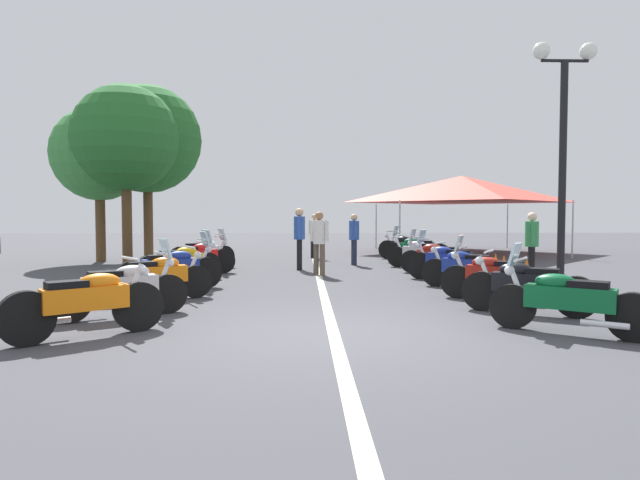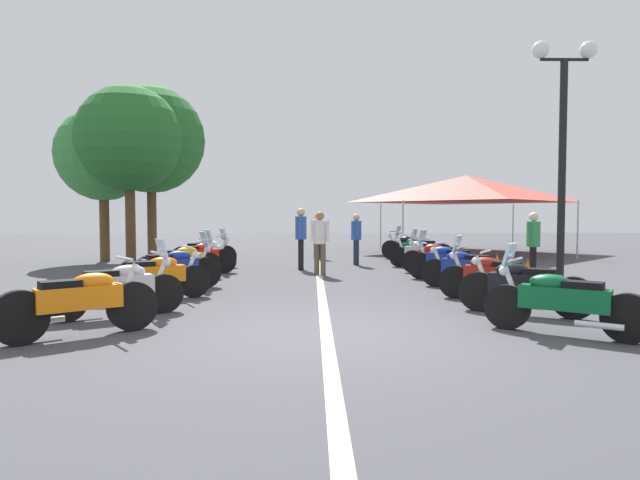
{
  "view_description": "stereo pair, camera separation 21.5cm",
  "coord_description": "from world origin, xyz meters",
  "px_view_note": "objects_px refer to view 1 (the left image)",
  "views": [
    {
      "loc": [
        -7.16,
        0.41,
        1.58
      ],
      "look_at": [
        5.86,
        0.0,
        0.98
      ],
      "focal_mm": 30.57,
      "sensor_mm": 36.0,
      "label": 1
    },
    {
      "loc": [
        -7.16,
        0.19,
        1.58
      ],
      "look_at": [
        5.86,
        0.0,
        0.98
      ],
      "focal_mm": 30.57,
      "sensor_mm": 36.0,
      "label": 2
    }
  ],
  "objects_px": {
    "traffic_cone_2": "(496,265)",
    "motorcycle_left_row_3": "(172,268)",
    "roadside_tree_1": "(147,140)",
    "motorcycle_right_row_3": "(466,268)",
    "motorcycle_right_row_6": "(422,253)",
    "bystander_4": "(354,235)",
    "motorcycle_right_row_0": "(567,300)",
    "traffic_cone_1": "(504,268)",
    "motorcycle_right_row_1": "(526,285)",
    "roadside_tree_2": "(99,154)",
    "bystander_0": "(319,238)",
    "bystander_1": "(532,240)",
    "event_tent": "(462,189)",
    "motorcycle_left_row_0": "(87,302)",
    "motorcycle_left_row_2": "(156,276)",
    "motorcycle_right_row_2": "(494,276)",
    "motorcycle_right_row_8": "(407,246)",
    "roadside_tree_0": "(126,139)",
    "bystander_3": "(299,234)",
    "motorcycle_left_row_1": "(123,288)",
    "motorcycle_right_row_4": "(447,261)",
    "traffic_cone_0": "(527,272)",
    "motorcycle_left_row_5": "(197,257)",
    "street_lamp_twin_globe": "(563,124)",
    "motorcycle_left_row_4": "(181,262)",
    "motorcycle_left_row_6": "(203,253)",
    "motorcycle_right_row_5": "(438,257)",
    "bystander_2": "(315,233)"
  },
  "relations": [
    {
      "from": "motorcycle_left_row_0",
      "to": "motorcycle_right_row_0",
      "type": "distance_m",
      "value": 6.26
    },
    {
      "from": "traffic_cone_0",
      "to": "roadside_tree_0",
      "type": "bearing_deg",
      "value": 61.32
    },
    {
      "from": "motorcycle_left_row_3",
      "to": "roadside_tree_1",
      "type": "xyz_separation_m",
      "value": [
        7.82,
        2.69,
        3.72
      ]
    },
    {
      "from": "event_tent",
      "to": "motorcycle_right_row_4",
      "type": "bearing_deg",
      "value": 161.9
    },
    {
      "from": "motorcycle_right_row_3",
      "to": "motorcycle_right_row_6",
      "type": "distance_m",
      "value": 4.48
    },
    {
      "from": "motorcycle_right_row_1",
      "to": "motorcycle_right_row_8",
      "type": "distance_m",
      "value": 10.47
    },
    {
      "from": "motorcycle_left_row_2",
      "to": "roadside_tree_2",
      "type": "distance_m",
      "value": 9.96
    },
    {
      "from": "motorcycle_right_row_5",
      "to": "roadside_tree_1",
      "type": "xyz_separation_m",
      "value": [
        4.84,
        9.01,
        3.73
      ]
    },
    {
      "from": "motorcycle_left_row_4",
      "to": "motorcycle_right_row_3",
      "type": "distance_m",
      "value": 6.55
    },
    {
      "from": "motorcycle_right_row_2",
      "to": "bystander_3",
      "type": "relative_size",
      "value": 1.05
    },
    {
      "from": "motorcycle_left_row_6",
      "to": "motorcycle_right_row_4",
      "type": "xyz_separation_m",
      "value": [
        -2.96,
        -6.38,
        0.01
      ]
    },
    {
      "from": "motorcycle_right_row_2",
      "to": "event_tent",
      "type": "xyz_separation_m",
      "value": [
        12.6,
        -3.07,
        2.19
      ]
    },
    {
      "from": "motorcycle_left_row_1",
      "to": "bystander_1",
      "type": "bearing_deg",
      "value": -2.69
    },
    {
      "from": "motorcycle_right_row_0",
      "to": "traffic_cone_1",
      "type": "relative_size",
      "value": 2.88
    },
    {
      "from": "bystander_0",
      "to": "roadside_tree_0",
      "type": "bearing_deg",
      "value": -93.41
    },
    {
      "from": "bystander_3",
      "to": "event_tent",
      "type": "distance_m",
      "value": 9.76
    },
    {
      "from": "motorcycle_left_row_1",
      "to": "motorcycle_right_row_1",
      "type": "height_order",
      "value": "motorcycle_left_row_1"
    },
    {
      "from": "motorcycle_right_row_2",
      "to": "street_lamp_twin_globe",
      "type": "xyz_separation_m",
      "value": [
        0.38,
        -1.42,
        2.84
      ]
    },
    {
      "from": "traffic_cone_0",
      "to": "roadside_tree_1",
      "type": "xyz_separation_m",
      "value": [
        7.25,
        10.43,
        3.9
      ]
    },
    {
      "from": "traffic_cone_0",
      "to": "roadside_tree_2",
      "type": "height_order",
      "value": "roadside_tree_2"
    },
    {
      "from": "motorcycle_right_row_3",
      "to": "motorcycle_left_row_5",
      "type": "bearing_deg",
      "value": 7.08
    },
    {
      "from": "motorcycle_right_row_3",
      "to": "motorcycle_right_row_6",
      "type": "height_order",
      "value": "motorcycle_right_row_6"
    },
    {
      "from": "bystander_3",
      "to": "roadside_tree_2",
      "type": "bearing_deg",
      "value": -19.07
    },
    {
      "from": "motorcycle_right_row_0",
      "to": "traffic_cone_2",
      "type": "height_order",
      "value": "motorcycle_right_row_0"
    },
    {
      "from": "motorcycle_left_row_5",
      "to": "motorcycle_right_row_1",
      "type": "distance_m",
      "value": 8.68
    },
    {
      "from": "motorcycle_left_row_3",
      "to": "motorcycle_right_row_4",
      "type": "relative_size",
      "value": 1.09
    },
    {
      "from": "motorcycle_right_row_1",
      "to": "roadside_tree_2",
      "type": "relative_size",
      "value": 0.36
    },
    {
      "from": "traffic_cone_2",
      "to": "event_tent",
      "type": "bearing_deg",
      "value": -10.74
    },
    {
      "from": "bystander_3",
      "to": "roadside_tree_1",
      "type": "distance_m",
      "value": 7.17
    },
    {
      "from": "motorcycle_left_row_2",
      "to": "event_tent",
      "type": "relative_size",
      "value": 0.28
    },
    {
      "from": "roadside_tree_0",
      "to": "motorcycle_left_row_2",
      "type": "bearing_deg",
      "value": -158.87
    },
    {
      "from": "motorcycle_right_row_0",
      "to": "bystander_0",
      "type": "distance_m",
      "value": 7.79
    },
    {
      "from": "motorcycle_right_row_1",
      "to": "traffic_cone_2",
      "type": "distance_m",
      "value": 5.46
    },
    {
      "from": "street_lamp_twin_globe",
      "to": "bystander_4",
      "type": "distance_m",
      "value": 7.89
    },
    {
      "from": "street_lamp_twin_globe",
      "to": "bystander_2",
      "type": "relative_size",
      "value": 3.0
    },
    {
      "from": "bystander_2",
      "to": "motorcycle_left_row_1",
      "type": "bearing_deg",
      "value": -155.65
    },
    {
      "from": "motorcycle_left_row_1",
      "to": "motorcycle_right_row_2",
      "type": "relative_size",
      "value": 0.99
    },
    {
      "from": "motorcycle_left_row_2",
      "to": "motorcycle_right_row_6",
      "type": "relative_size",
      "value": 0.97
    },
    {
      "from": "motorcycle_left_row_1",
      "to": "motorcycle_right_row_1",
      "type": "distance_m",
      "value": 6.32
    },
    {
      "from": "bystander_1",
      "to": "event_tent",
      "type": "relative_size",
      "value": 0.24
    },
    {
      "from": "roadside_tree_1",
      "to": "event_tent",
      "type": "distance_m",
      "value": 12.55
    },
    {
      "from": "bystander_0",
      "to": "roadside_tree_2",
      "type": "bearing_deg",
      "value": -93.58
    },
    {
      "from": "bystander_4",
      "to": "motorcycle_left_row_3",
      "type": "bearing_deg",
      "value": 45.49
    },
    {
      "from": "roadside_tree_1",
      "to": "motorcycle_right_row_3",
      "type": "bearing_deg",
      "value": -130.73
    },
    {
      "from": "motorcycle_left_row_5",
      "to": "bystander_0",
      "type": "distance_m",
      "value": 3.27
    },
    {
      "from": "motorcycle_right_row_2",
      "to": "motorcycle_right_row_4",
      "type": "xyz_separation_m",
      "value": [
        3.01,
        0.07,
        0.01
      ]
    },
    {
      "from": "traffic_cone_2",
      "to": "motorcycle_left_row_3",
      "type": "bearing_deg",
      "value": 107.18
    },
    {
      "from": "motorcycle_left_row_6",
      "to": "bystander_1",
      "type": "height_order",
      "value": "bystander_1"
    },
    {
      "from": "motorcycle_right_row_4",
      "to": "motorcycle_right_row_5",
      "type": "distance_m",
      "value": 1.5
    },
    {
      "from": "motorcycle_left_row_5",
      "to": "bystander_3",
      "type": "distance_m",
      "value": 3.0
    }
  ]
}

